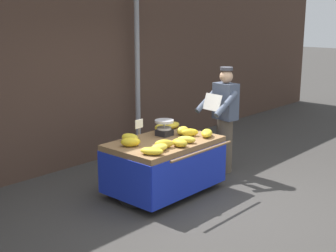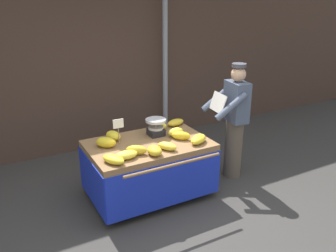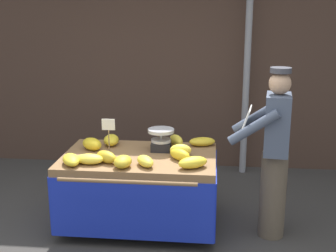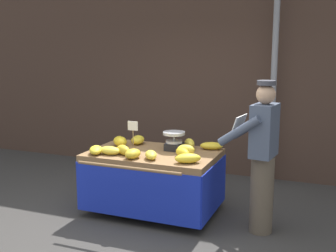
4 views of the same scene
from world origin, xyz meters
TOP-DOWN VIEW (x-y plane):
  - back_wall at (0.00, 2.85)m, footprint 16.00×0.24m
  - street_pole at (1.11, 2.52)m, footprint 0.09×0.09m
  - banana_cart at (-0.07, 0.78)m, footprint 1.59×1.23m
  - weighing_scale at (0.14, 0.96)m, footprint 0.28×0.28m
  - price_sign at (-0.42, 0.92)m, footprint 0.14×0.01m
  - banana_bunch_0 at (0.36, 0.80)m, footprint 0.22×0.13m
  - banana_bunch_1 at (-0.50, 0.47)m, footprint 0.28×0.16m
  - banana_bunch_2 at (-0.60, 0.91)m, footprint 0.30×0.29m
  - banana_bunch_3 at (-0.16, 0.41)m, footprint 0.18×0.24m
  - banana_bunch_4 at (-0.43, 1.09)m, footprint 0.20×0.29m
  - banana_bunch_5 at (0.50, 0.46)m, footprint 0.34×0.29m
  - banana_bunch_6 at (-0.35, 0.52)m, footprint 0.28×0.25m
  - banana_bunch_7 at (0.36, 0.66)m, footprint 0.27×0.25m
  - banana_bunch_8 at (0.28, 1.14)m, footprint 0.22×0.26m
  - banana_bunch_9 at (0.04, 0.46)m, footprint 0.24×0.29m
  - banana_bunch_10 at (-0.68, 0.43)m, footprint 0.28×0.34m
  - banana_bunch_11 at (0.56, 1.17)m, footprint 0.32×0.23m
  - vendor_person at (1.28, 0.70)m, footprint 0.62×0.57m

SIDE VIEW (x-z plane):
  - banana_cart at x=-0.07m, z-range 0.17..0.96m
  - banana_bunch_11 at x=0.56m, z-range 0.78..0.88m
  - banana_bunch_10 at x=-0.68m, z-range 0.78..0.88m
  - banana_bunch_9 at x=0.04m, z-range 0.78..0.88m
  - banana_bunch_1 at x=-0.50m, z-range 0.78..0.88m
  - banana_bunch_5 at x=0.50m, z-range 0.78..0.89m
  - banana_bunch_3 at x=-0.16m, z-range 0.78..0.90m
  - banana_bunch_7 at x=0.36m, z-range 0.78..0.90m
  - banana_bunch_4 at x=-0.43m, z-range 0.78..0.90m
  - banana_bunch_6 at x=-0.35m, z-range 0.78..0.90m
  - banana_bunch_8 at x=0.28m, z-range 0.78..0.91m
  - banana_bunch_0 at x=0.36m, z-range 0.78..0.91m
  - banana_bunch_2 at x=-0.60m, z-range 0.78..0.91m
  - vendor_person at x=1.28m, z-range 0.02..1.73m
  - weighing_scale at x=0.14m, z-range 0.78..1.02m
  - price_sign at x=-0.42m, z-range 0.86..1.20m
  - street_pole at x=1.11m, z-range 0.00..3.30m
  - back_wall at x=0.00m, z-range 0.00..3.62m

